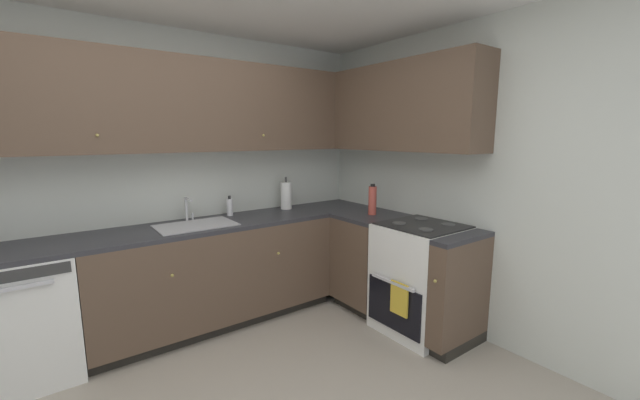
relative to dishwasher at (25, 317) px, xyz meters
The scene contains 15 objects.
wall_back 1.25m from the dishwasher, 20.25° to the left, with size 4.24×0.05×2.52m, color silver.
wall_right 3.42m from the dishwasher, 26.36° to the right, with size 0.05×3.65×2.52m, color silver.
dishwasher is the anchor object (origin of this frame).
lower_cabinets_back 1.33m from the dishwasher, ahead, with size 2.05×0.62×0.87m.
countertop_back 1.40m from the dishwasher, ahead, with size 3.25×0.60×0.04m, color #2D2D33.
lower_cabinets_right 2.76m from the dishwasher, 16.29° to the right, with size 0.62×1.30×0.87m.
countertop_right 2.80m from the dishwasher, 16.30° to the right, with size 0.60×1.30×0.03m.
oven_range 2.90m from the dishwasher, 23.13° to the right, with size 0.68×0.62×1.06m.
upper_cabinets_back 1.86m from the dishwasher, ahead, with size 2.93×0.34×0.75m.
upper_cabinets_right 3.20m from the dishwasher, 12.50° to the right, with size 0.32×1.84×0.75m.
sink 1.24m from the dishwasher, ahead, with size 0.62×0.40×0.10m.
faucet 1.33m from the dishwasher, ahead, with size 0.07×0.16×0.21m.
soap_bottle 1.66m from the dishwasher, ahead, with size 0.06×0.06×0.19m.
paper_towel_roll 2.24m from the dishwasher, ahead, with size 0.11×0.11×0.33m.
oil_bottle 2.78m from the dishwasher, 11.92° to the right, with size 0.08×0.08×0.29m.
Camera 1 is at (-0.71, -1.63, 1.64)m, focal length 21.47 mm.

